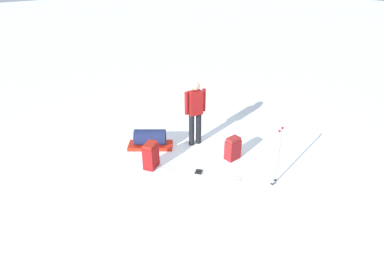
# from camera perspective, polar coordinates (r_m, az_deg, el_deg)

# --- Properties ---
(ground_plane) EXTENTS (80.00, 80.00, 0.00)m
(ground_plane) POSITION_cam_1_polar(r_m,az_deg,el_deg) (8.07, -0.00, -4.43)
(ground_plane) COLOR white
(skier_standing) EXTENTS (0.56, 0.28, 1.70)m
(skier_standing) POSITION_cam_1_polar(r_m,az_deg,el_deg) (7.98, 0.57, 2.93)
(skier_standing) COLOR black
(skier_standing) RESTS_ON ground_plane
(ski_pair_near) EXTENTS (1.27, 1.65, 0.05)m
(ski_pair_near) POSITION_cam_1_polar(r_m,az_deg,el_deg) (7.29, 1.16, -8.18)
(ski_pair_near) COLOR silver
(ski_pair_near) RESTS_ON ground_plane
(backpack_large_dark) EXTENTS (0.36, 0.24, 0.56)m
(backpack_large_dark) POSITION_cam_1_polar(r_m,az_deg,el_deg) (7.72, 7.24, -3.89)
(backpack_large_dark) COLOR maroon
(backpack_large_dark) RESTS_ON ground_plane
(backpack_bright) EXTENTS (0.45, 0.41, 0.62)m
(backpack_bright) POSITION_cam_1_polar(r_m,az_deg,el_deg) (7.40, -7.30, -5.12)
(backpack_bright) COLOR maroon
(backpack_bright) RESTS_ON ground_plane
(ski_poles_planted_near) EXTENTS (0.22, 0.12, 1.34)m
(ski_poles_planted_near) POSITION_cam_1_polar(r_m,az_deg,el_deg) (6.77, 14.90, -4.82)
(ski_poles_planted_near) COLOR #AFB9C4
(ski_poles_planted_near) RESTS_ON ground_plane
(gear_sled) EXTENTS (1.16, 1.05, 0.49)m
(gear_sled) POSITION_cam_1_polar(r_m,az_deg,el_deg) (8.21, -7.41, -2.27)
(gear_sled) COLOR red
(gear_sled) RESTS_ON ground_plane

